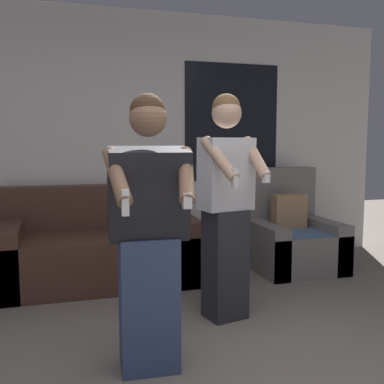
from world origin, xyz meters
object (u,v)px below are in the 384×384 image
Objects in this scene: person_right at (226,205)px; armchair at (289,237)px; person_left at (149,236)px; couch at (96,249)px.

armchair is at bearing 44.64° from person_right.
person_left is at bearing -138.70° from person_right.
couch is at bearing 178.19° from armchair.
person_right reaches higher than person_left.
person_right reaches higher than couch.
couch is 1.58m from person_right.
armchair is 0.62× the size of person_right.
person_right is (0.70, 0.62, 0.07)m from person_left.
couch is 1.17× the size of person_left.
person_right is (0.86, -1.20, 0.55)m from couch.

